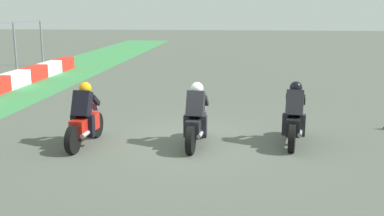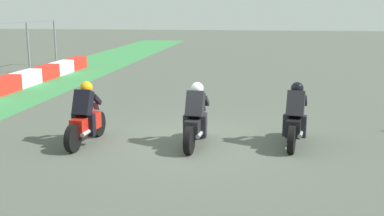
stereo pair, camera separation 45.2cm
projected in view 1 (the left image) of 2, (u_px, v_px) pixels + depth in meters
name	position (u px, v px, depth m)	size (l,w,h in m)	color
ground_plane	(193.00, 142.00, 11.35)	(120.00, 120.00, 0.00)	#4E5349
rider_lane_a	(294.00, 119.00, 11.04)	(2.03, 0.61, 1.51)	black
rider_lane_b	(196.00, 120.00, 10.91)	(2.04, 0.56, 1.51)	black
rider_lane_c	(85.00, 120.00, 10.95)	(2.04, 0.55, 1.51)	black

